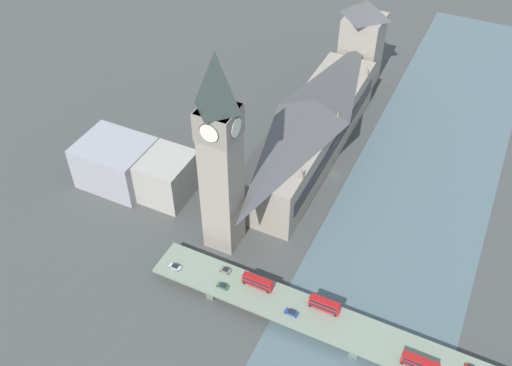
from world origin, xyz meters
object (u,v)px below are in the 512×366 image
object	(u,v)px
parliament_hall	(312,129)
clock_tower	(220,153)
road_bridge	(360,335)
car_northbound_lead	(223,286)
double_decker_bus_rear	(420,363)
double_decker_bus_lead	(257,282)
car_southbound_lead	(175,267)
double_decker_bus_mid	(324,304)
car_northbound_mid	(225,270)
victoria_tower	(362,44)
car_southbound_tail	(291,313)

from	to	relation	value
parliament_hall	clock_tower	bearing A→B (deg)	80.30
clock_tower	road_bridge	bearing A→B (deg)	161.01
car_northbound_lead	double_decker_bus_rear	bearing A→B (deg)	179.39
double_decker_bus_lead	car_southbound_lead	bearing A→B (deg)	10.29
double_decker_bus_mid	car_northbound_mid	world-z (taller)	double_decker_bus_mid
victoria_tower	parliament_hall	bearing A→B (deg)	90.04
double_decker_bus_lead	double_decker_bus_mid	world-z (taller)	double_decker_bus_mid
car_northbound_lead	car_southbound_lead	distance (m)	19.87
double_decker_bus_lead	double_decker_bus_mid	distance (m)	24.80
road_bridge	double_decker_bus_lead	distance (m)	39.46
road_bridge	car_southbound_lead	size ratio (longest dim) A/B	33.52
road_bridge	car_northbound_lead	distance (m)	50.27
double_decker_bus_mid	double_decker_bus_rear	distance (m)	35.65
clock_tower	double_decker_bus_lead	distance (m)	47.27
car_northbound_mid	clock_tower	bearing A→B (deg)	-60.86
clock_tower	victoria_tower	size ratio (longest dim) A/B	1.63
road_bridge	double_decker_bus_rear	xyz separation A→B (m)	(-20.40, 3.76, 3.65)
clock_tower	double_decker_bus_rear	world-z (taller)	clock_tower
clock_tower	double_decker_bus_lead	world-z (taller)	clock_tower
victoria_tower	car_northbound_mid	xyz separation A→B (m)	(0.91, 149.59, -17.50)
double_decker_bus_lead	car_southbound_lead	size ratio (longest dim) A/B	2.45
parliament_hall	car_northbound_lead	distance (m)	89.07
car_southbound_tail	parliament_hall	bearing A→B (deg)	-72.46
car_northbound_mid	car_southbound_tail	world-z (taller)	car_northbound_mid
parliament_hall	double_decker_bus_lead	distance (m)	84.14
parliament_hall	double_decker_bus_mid	xyz separation A→B (m)	(-37.21, 81.74, -6.89)
car_northbound_lead	car_northbound_mid	bearing A→B (deg)	-69.71
double_decker_bus_mid	car_northbound_mid	bearing A→B (deg)	0.32
double_decker_bus_mid	car_southbound_tail	size ratio (longest dim) A/B	2.33
road_bridge	car_southbound_tail	distance (m)	23.94
parliament_hall	double_decker_bus_lead	xyz separation A→B (m)	(-12.44, 82.91, -7.09)
double_decker_bus_mid	car_northbound_lead	distance (m)	36.43
double_decker_bus_mid	car_northbound_mid	xyz separation A→B (m)	(38.17, 0.21, -2.02)
double_decker_bus_mid	parliament_hall	bearing A→B (deg)	-65.52
car_northbound_lead	car_southbound_tail	distance (m)	26.42
double_decker_bus_lead	car_southbound_tail	bearing A→B (deg)	160.76
car_southbound_lead	car_southbound_tail	world-z (taller)	car_southbound_lead
parliament_hall	double_decker_bus_mid	size ratio (longest dim) A/B	9.87
victoria_tower	double_decker_bus_mid	distance (m)	154.74
victoria_tower	double_decker_bus_lead	xyz separation A→B (m)	(-12.50, 150.54, -15.69)
double_decker_bus_lead	car_southbound_tail	size ratio (longest dim) A/B	2.40
car_northbound_mid	car_southbound_lead	world-z (taller)	car_northbound_mid
double_decker_bus_lead	double_decker_bus_mid	bearing A→B (deg)	-177.31
car_southbound_tail	car_northbound_mid	bearing A→B (deg)	-12.40
road_bridge	parliament_hall	bearing A→B (deg)	-58.89
road_bridge	double_decker_bus_rear	bearing A→B (deg)	169.56
clock_tower	double_decker_bus_rear	bearing A→B (deg)	163.04
clock_tower	car_northbound_mid	distance (m)	43.45
double_decker_bus_lead	car_northbound_lead	xyz separation A→B (m)	(10.95, 5.69, -1.90)
parliament_hall	car_southbound_tail	distance (m)	93.05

